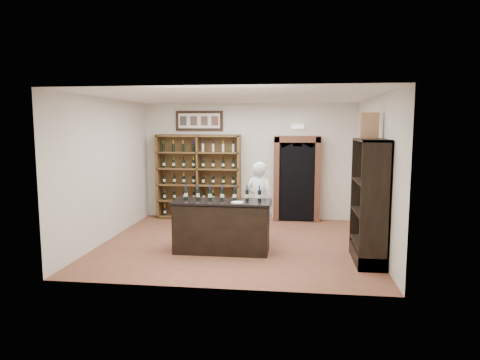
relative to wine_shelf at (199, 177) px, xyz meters
name	(u,v)px	position (x,y,z in m)	size (l,w,h in m)	color
floor	(236,243)	(1.30, -2.33, -1.10)	(5.50, 5.50, 0.00)	brown
ceiling	(236,97)	(1.30, -2.33, 1.90)	(5.50, 5.50, 0.00)	white
wall_back	(249,161)	(1.30, 0.17, 0.40)	(5.50, 0.04, 3.00)	beige
wall_left	(107,170)	(-1.45, -2.33, 0.40)	(0.04, 5.00, 3.00)	beige
wall_right	(375,173)	(4.05, -2.33, 0.40)	(0.04, 5.00, 3.00)	beige
wine_shelf	(199,177)	(0.00, 0.00, 0.00)	(2.20, 0.38, 2.20)	brown
framed_picture	(199,121)	(0.00, 0.14, 1.45)	(1.25, 0.04, 0.52)	black
arched_doorway	(297,177)	(2.55, 0.00, 0.04)	(1.17, 0.35, 2.17)	black
emergency_light	(298,127)	(2.55, 0.09, 1.30)	(0.30, 0.10, 0.10)	white
tasting_counter	(222,226)	(1.10, -2.93, -0.61)	(1.88, 0.78, 1.00)	black
counter_bottle_0	(186,194)	(0.38, -2.88, 0.01)	(0.07, 0.07, 0.30)	black
counter_bottle_1	(198,194)	(0.62, -2.88, 0.01)	(0.07, 0.07, 0.30)	black
counter_bottle_2	(210,194)	(0.86, -2.88, 0.01)	(0.07, 0.07, 0.30)	black
counter_bottle_3	(222,195)	(1.10, -2.88, 0.01)	(0.07, 0.07, 0.30)	black
counter_bottle_4	(235,195)	(1.34, -2.88, 0.01)	(0.07, 0.07, 0.30)	black
counter_bottle_5	(247,195)	(1.58, -2.88, 0.01)	(0.07, 0.07, 0.30)	black
counter_bottle_6	(259,195)	(1.82, -2.88, 0.01)	(0.07, 0.07, 0.30)	black
side_cabinet	(370,220)	(3.82, -3.23, -0.35)	(0.48, 1.20, 2.20)	black
shopkeeper	(260,202)	(1.76, -2.12, -0.25)	(0.62, 0.41, 1.69)	white
plate	(237,202)	(1.43, -3.14, -0.09)	(0.23, 0.23, 0.02)	white
wine_crate	(370,125)	(3.81, -2.89, 1.33)	(0.33, 0.13, 0.46)	tan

